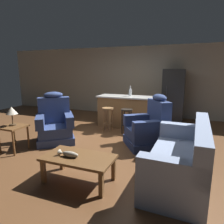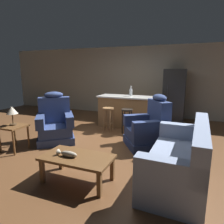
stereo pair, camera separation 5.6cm
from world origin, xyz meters
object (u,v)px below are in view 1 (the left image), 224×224
at_px(recliner_near_island, 149,128).
at_px(bar_stool_left, 108,115).
at_px(bar_stool_right, 127,116).
at_px(end_table, 13,130).
at_px(refrigerator, 173,96).
at_px(coffee_table, 79,160).
at_px(recliner_near_lamp, 55,124).
at_px(fish_figurine, 68,154).
at_px(bottle_tall_green, 130,92).
at_px(couch, 182,160).
at_px(kitchen_island, 127,111).
at_px(table_lamp, 12,111).

relative_size(recliner_near_island, bar_stool_left, 1.76).
distance_m(bar_stool_left, bar_stool_right, 0.56).
relative_size(end_table, refrigerator, 0.32).
height_order(coffee_table, recliner_near_lamp, recliner_near_lamp).
distance_m(fish_figurine, bottle_tall_green, 3.45).
relative_size(end_table, bar_stool_right, 0.82).
relative_size(coffee_table, couch, 0.57).
height_order(fish_figurine, recliner_near_island, recliner_near_island).
relative_size(end_table, bar_stool_left, 0.82).
distance_m(couch, bar_stool_right, 2.53).
bearing_deg(bottle_tall_green, bar_stool_right, -81.21).
bearing_deg(couch, end_table, 3.27).
xyz_separation_m(bar_stool_left, bar_stool_right, (0.56, 0.00, 0.00)).
bearing_deg(kitchen_island, recliner_near_lamp, -124.39).
height_order(coffee_table, refrigerator, refrigerator).
xyz_separation_m(table_lamp, bar_stool_right, (1.92, 2.06, -0.40)).
distance_m(recliner_near_island, kitchen_island, 1.66).
bearing_deg(recliner_near_lamp, table_lamp, -67.12).
bearing_deg(fish_figurine, bar_stool_left, 99.69).
height_order(table_lamp, bar_stool_left, table_lamp).
relative_size(end_table, kitchen_island, 0.31).
bearing_deg(bottle_tall_green, table_lamp, -123.50).
distance_m(couch, table_lamp, 3.49).
bearing_deg(kitchen_island, refrigerator, 43.92).
bearing_deg(refrigerator, couch, -83.09).
height_order(fish_figurine, end_table, end_table).
xyz_separation_m(recliner_near_island, kitchen_island, (-0.95, 1.37, 0.06)).
relative_size(table_lamp, refrigerator, 0.23).
height_order(recliner_near_lamp, bar_stool_right, recliner_near_lamp).
height_order(coffee_table, bottle_tall_green, bottle_tall_green).
xyz_separation_m(refrigerator, bottle_tall_green, (-1.17, -1.15, 0.19)).
height_order(recliner_near_lamp, recliner_near_island, same).
relative_size(fish_figurine, bar_stool_left, 0.50).
bearing_deg(bar_stool_left, refrigerator, 48.33).
bearing_deg(couch, bar_stool_left, -41.86).
distance_m(fish_figurine, kitchen_island, 3.34).
height_order(recliner_near_island, table_lamp, recliner_near_island).
bearing_deg(coffee_table, bar_stool_right, 90.84).
xyz_separation_m(kitchen_island, bar_stool_left, (-0.38, -0.63, -0.01)).
distance_m(coffee_table, fish_figurine, 0.18).
relative_size(coffee_table, recliner_near_lamp, 0.92).
xyz_separation_m(recliner_near_lamp, end_table, (-0.44, -0.85, 0.04)).
xyz_separation_m(end_table, table_lamp, (-0.02, 0.03, 0.41)).
relative_size(fish_figurine, recliner_near_island, 0.28).
height_order(coffee_table, kitchen_island, kitchen_island).
relative_size(coffee_table, bottle_tall_green, 3.49).
bearing_deg(bottle_tall_green, coffee_table, -87.52).
xyz_separation_m(recliner_near_lamp, kitchen_island, (1.28, 1.86, 0.06)).
distance_m(recliner_near_island, bottle_tall_green, 1.79).
xyz_separation_m(coffee_table, kitchen_island, (-0.22, 3.28, 0.11)).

